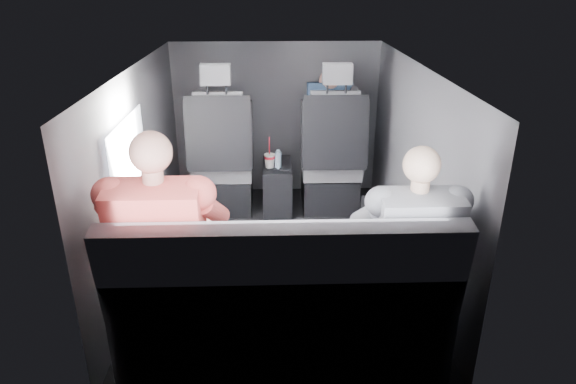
{
  "coord_description": "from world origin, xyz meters",
  "views": [
    {
      "loc": [
        -0.05,
        -3.17,
        1.87
      ],
      "look_at": [
        0.06,
        -0.05,
        0.54
      ],
      "focal_mm": 32.0,
      "sensor_mm": 36.0,
      "label": 1
    }
  ],
  "objects_px": {
    "front_seat_right": "(331,165)",
    "front_seat_left": "(223,167)",
    "passenger_rear_left": "(167,248)",
    "laptop_black": "(389,228)",
    "soda_cup": "(270,161)",
    "water_bottle": "(278,160)",
    "passenger_front_right": "(329,118)",
    "rear_bench": "(283,315)",
    "passenger_rear_right": "(406,250)",
    "laptop_white": "(181,238)",
    "center_console": "(277,186)"
  },
  "relations": [
    {
      "from": "laptop_black",
      "to": "passenger_rear_left",
      "type": "xyz_separation_m",
      "value": [
        -1.13,
        -0.2,
        0.01
      ]
    },
    {
      "from": "front_seat_right",
      "to": "soda_cup",
      "type": "height_order",
      "value": "front_seat_right"
    },
    {
      "from": "water_bottle",
      "to": "center_console",
      "type": "bearing_deg",
      "value": 94.95
    },
    {
      "from": "soda_cup",
      "to": "water_bottle",
      "type": "xyz_separation_m",
      "value": [
        0.07,
        0.0,
        0.0
      ]
    },
    {
      "from": "laptop_white",
      "to": "passenger_front_right",
      "type": "relative_size",
      "value": 0.44
    },
    {
      "from": "front_seat_left",
      "to": "center_console",
      "type": "distance_m",
      "value": 0.49
    },
    {
      "from": "water_bottle",
      "to": "laptop_black",
      "type": "bearing_deg",
      "value": -70.06
    },
    {
      "from": "water_bottle",
      "to": "soda_cup",
      "type": "bearing_deg",
      "value": -178.85
    },
    {
      "from": "laptop_black",
      "to": "passenger_rear_left",
      "type": "distance_m",
      "value": 1.15
    },
    {
      "from": "soda_cup",
      "to": "passenger_rear_right",
      "type": "relative_size",
      "value": 0.23
    },
    {
      "from": "passenger_rear_left",
      "to": "passenger_front_right",
      "type": "relative_size",
      "value": 1.77
    },
    {
      "from": "laptop_black",
      "to": "soda_cup",
      "type": "bearing_deg",
      "value": 112.22
    },
    {
      "from": "rear_bench",
      "to": "passenger_rear_left",
      "type": "distance_m",
      "value": 0.66
    },
    {
      "from": "passenger_rear_left",
      "to": "passenger_front_right",
      "type": "bearing_deg",
      "value": 63.94
    },
    {
      "from": "passenger_front_right",
      "to": "front_seat_left",
      "type": "bearing_deg",
      "value": -163.97
    },
    {
      "from": "front_seat_right",
      "to": "rear_bench",
      "type": "relative_size",
      "value": 0.79
    },
    {
      "from": "passenger_rear_right",
      "to": "front_seat_right",
      "type": "bearing_deg",
      "value": 95.18
    },
    {
      "from": "laptop_black",
      "to": "passenger_rear_right",
      "type": "height_order",
      "value": "passenger_rear_right"
    },
    {
      "from": "front_seat_right",
      "to": "soda_cup",
      "type": "relative_size",
      "value": 4.74
    },
    {
      "from": "passenger_front_right",
      "to": "passenger_rear_right",
      "type": "bearing_deg",
      "value": -85.41
    },
    {
      "from": "soda_cup",
      "to": "passenger_rear_left",
      "type": "distance_m",
      "value": 1.83
    },
    {
      "from": "front_seat_right",
      "to": "laptop_black",
      "type": "distance_m",
      "value": 1.63
    },
    {
      "from": "laptop_black",
      "to": "center_console",
      "type": "bearing_deg",
      "value": 109.16
    },
    {
      "from": "front_seat_left",
      "to": "laptop_white",
      "type": "distance_m",
      "value": 1.69
    },
    {
      "from": "rear_bench",
      "to": "passenger_front_right",
      "type": "height_order",
      "value": "passenger_front_right"
    },
    {
      "from": "front_seat_left",
      "to": "laptop_white",
      "type": "height_order",
      "value": "front_seat_left"
    },
    {
      "from": "center_console",
      "to": "water_bottle",
      "type": "height_order",
      "value": "water_bottle"
    },
    {
      "from": "front_seat_left",
      "to": "rear_bench",
      "type": "height_order",
      "value": "front_seat_left"
    },
    {
      "from": "front_seat_left",
      "to": "center_console",
      "type": "xyz_separation_m",
      "value": [
        0.45,
        0.04,
        -0.2
      ]
    },
    {
      "from": "front_seat_right",
      "to": "front_seat_left",
      "type": "bearing_deg",
      "value": 180.0
    },
    {
      "from": "passenger_front_right",
      "to": "rear_bench",
      "type": "bearing_deg",
      "value": -101.72
    },
    {
      "from": "front_seat_left",
      "to": "laptop_black",
      "type": "bearing_deg",
      "value": -57.54
    },
    {
      "from": "front_seat_right",
      "to": "passenger_rear_left",
      "type": "bearing_deg",
      "value": -119.24
    },
    {
      "from": "passenger_front_right",
      "to": "laptop_black",
      "type": "bearing_deg",
      "value": -86.19
    },
    {
      "from": "water_bottle",
      "to": "laptop_white",
      "type": "distance_m",
      "value": 1.71
    },
    {
      "from": "front_seat_left",
      "to": "laptop_white",
      "type": "xyz_separation_m",
      "value": [
        -0.07,
        -1.67,
        0.23
      ]
    },
    {
      "from": "soda_cup",
      "to": "laptop_white",
      "type": "xyz_separation_m",
      "value": [
        -0.45,
        -1.62,
        0.16
      ]
    },
    {
      "from": "laptop_white",
      "to": "laptop_black",
      "type": "xyz_separation_m",
      "value": [
        1.09,
        0.07,
        0.01
      ]
    },
    {
      "from": "front_seat_right",
      "to": "passenger_rear_left",
      "type": "distance_m",
      "value": 2.09
    },
    {
      "from": "passenger_rear_right",
      "to": "rear_bench",
      "type": "bearing_deg",
      "value": -171.12
    },
    {
      "from": "front_seat_left",
      "to": "soda_cup",
      "type": "bearing_deg",
      "value": -7.68
    },
    {
      "from": "center_console",
      "to": "passenger_rear_right",
      "type": "bearing_deg",
      "value": -71.61
    },
    {
      "from": "laptop_white",
      "to": "passenger_front_right",
      "type": "xyz_separation_m",
      "value": [
        0.96,
        1.93,
        0.11
      ]
    },
    {
      "from": "laptop_black",
      "to": "passenger_rear_left",
      "type": "height_order",
      "value": "passenger_rear_left"
    },
    {
      "from": "front_seat_left",
      "to": "passenger_rear_left",
      "type": "distance_m",
      "value": 1.83
    },
    {
      "from": "rear_bench",
      "to": "water_bottle",
      "type": "distance_m",
      "value": 1.86
    },
    {
      "from": "center_console",
      "to": "rear_bench",
      "type": "height_order",
      "value": "rear_bench"
    },
    {
      "from": "front_seat_left",
      "to": "rear_bench",
      "type": "xyz_separation_m",
      "value": [
        0.45,
        -1.9,
        -0.09
      ]
    },
    {
      "from": "laptop_white",
      "to": "laptop_black",
      "type": "distance_m",
      "value": 1.09
    },
    {
      "from": "front_seat_left",
      "to": "water_bottle",
      "type": "height_order",
      "value": "front_seat_left"
    }
  ]
}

